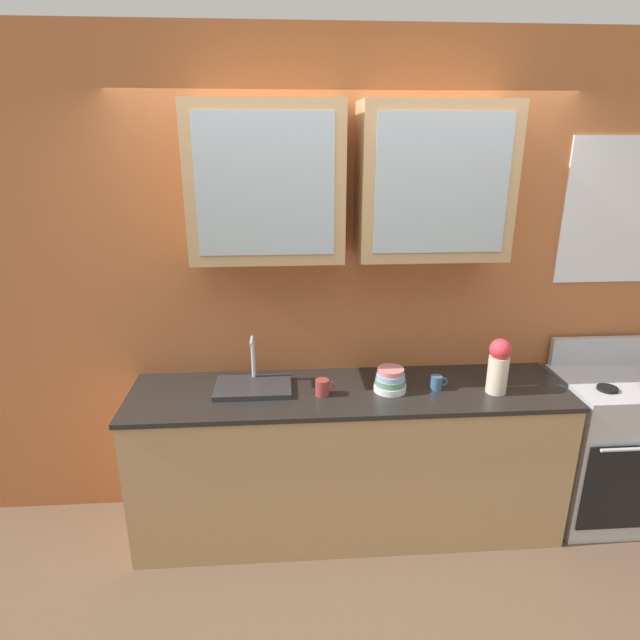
# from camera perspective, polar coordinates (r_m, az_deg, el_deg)

# --- Properties ---
(ground_plane) EXTENTS (10.00, 10.00, 0.00)m
(ground_plane) POSITION_cam_1_polar(r_m,az_deg,el_deg) (3.51, 2.92, -21.03)
(ground_plane) COLOR brown
(back_wall_unit) EXTENTS (4.70, 0.44, 2.82)m
(back_wall_unit) POSITION_cam_1_polar(r_m,az_deg,el_deg) (3.07, 2.87, 5.93)
(back_wall_unit) COLOR #B76638
(back_wall_unit) RESTS_ON ground_plane
(counter) EXTENTS (2.47, 0.61, 0.91)m
(counter) POSITION_cam_1_polar(r_m,az_deg,el_deg) (3.24, 3.06, -14.80)
(counter) COLOR tan
(counter) RESTS_ON ground_plane
(stove_range) EXTENTS (0.64, 0.59, 1.09)m
(stove_range) POSITION_cam_1_polar(r_m,az_deg,el_deg) (3.76, 28.56, -12.05)
(stove_range) COLOR silver
(stove_range) RESTS_ON ground_plane
(sink_faucet) EXTENTS (0.43, 0.28, 0.29)m
(sink_faucet) POSITION_cam_1_polar(r_m,az_deg,el_deg) (3.03, -7.22, -7.03)
(sink_faucet) COLOR #2D2D30
(sink_faucet) RESTS_ON counter
(bowl_stack) EXTENTS (0.18, 0.18, 0.13)m
(bowl_stack) POSITION_cam_1_polar(r_m,az_deg,el_deg) (3.00, 7.58, -6.46)
(bowl_stack) COLOR white
(bowl_stack) RESTS_ON counter
(vase) EXTENTS (0.12, 0.12, 0.32)m
(vase) POSITION_cam_1_polar(r_m,az_deg,el_deg) (3.07, 18.70, -4.63)
(vase) COLOR beige
(vase) RESTS_ON counter
(cup_near_sink) EXTENTS (0.11, 0.08, 0.09)m
(cup_near_sink) POSITION_cam_1_polar(r_m,az_deg,el_deg) (2.93, 0.28, -7.27)
(cup_near_sink) COLOR #993838
(cup_near_sink) RESTS_ON counter
(cup_near_bowls) EXTENTS (0.10, 0.07, 0.08)m
(cup_near_bowls) POSITION_cam_1_polar(r_m,az_deg,el_deg) (3.07, 12.49, -6.60)
(cup_near_bowls) COLOR #38608C
(cup_near_bowls) RESTS_ON counter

